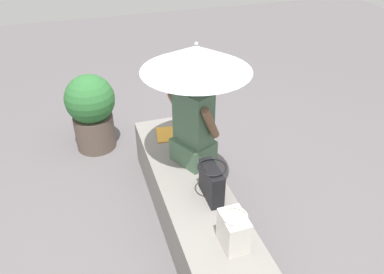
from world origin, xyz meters
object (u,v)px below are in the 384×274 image
at_px(parasol, 196,58).
at_px(planter_near, 92,110).
at_px(person_seated, 193,124).
at_px(magazine, 167,134).
at_px(handbag_black, 211,182).
at_px(tote_bag_canvas, 234,230).

relative_size(parasol, planter_near, 1.24).
bearing_deg(person_seated, magazine, -165.89).
bearing_deg(parasol, handbag_black, -4.56).
bearing_deg(person_seated, planter_near, -146.96).
height_order(handbag_black, planter_near, planter_near).
bearing_deg(parasol, magazine, -162.88).
relative_size(magazine, planter_near, 0.31).
distance_m(person_seated, parasol, 0.59).
bearing_deg(handbag_black, planter_near, -155.84).
bearing_deg(tote_bag_canvas, parasol, 176.24).
relative_size(person_seated, handbag_black, 2.90).
distance_m(person_seated, tote_bag_canvas, 1.06).
distance_m(parasol, planter_near, 1.77).
height_order(parasol, tote_bag_canvas, parasol).
relative_size(person_seated, parasol, 0.81).
relative_size(person_seated, tote_bag_canvas, 3.21).
xyz_separation_m(handbag_black, magazine, (-1.01, -0.11, -0.15)).
height_order(person_seated, handbag_black, person_seated).
bearing_deg(parasol, tote_bag_canvas, -3.76).
height_order(person_seated, tote_bag_canvas, person_seated).
xyz_separation_m(person_seated, tote_bag_canvas, (1.02, -0.04, -0.25)).
xyz_separation_m(person_seated, parasol, (-0.01, 0.03, 0.59)).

